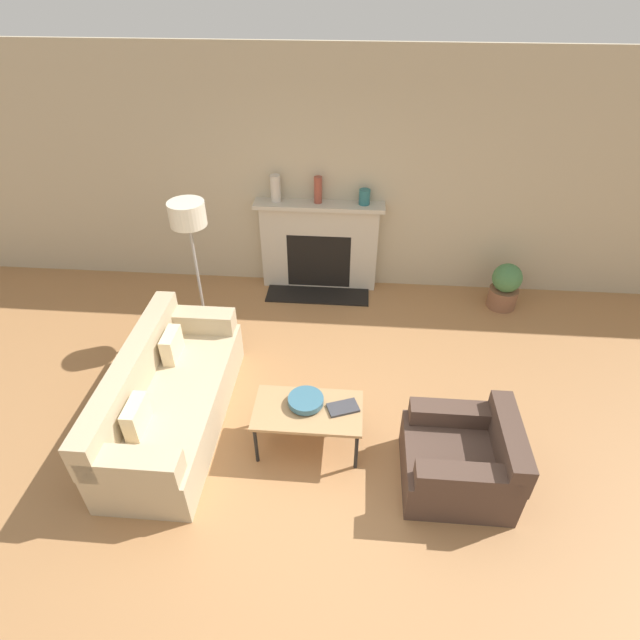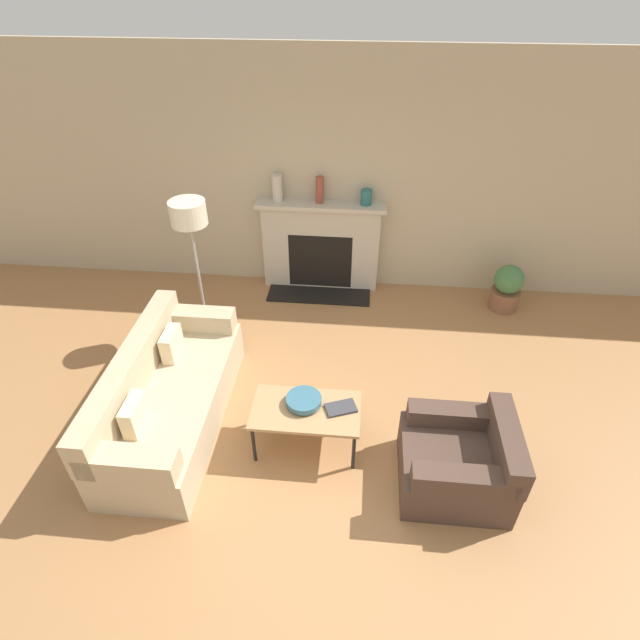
{
  "view_description": "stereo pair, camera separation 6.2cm",
  "coord_description": "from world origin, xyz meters",
  "views": [
    {
      "loc": [
        0.35,
        -2.63,
        3.68
      ],
      "look_at": [
        0.01,
        1.65,
        0.45
      ],
      "focal_mm": 28.0,
      "sensor_mm": 36.0,
      "label": 1
    },
    {
      "loc": [
        0.41,
        -2.62,
        3.68
      ],
      "look_at": [
        0.01,
        1.65,
        0.45
      ],
      "focal_mm": 28.0,
      "sensor_mm": 36.0,
      "label": 2
    }
  ],
  "objects": [
    {
      "name": "couch",
      "position": [
        -1.31,
        0.51,
        0.31
      ],
      "size": [
        0.85,
        2.05,
        0.82
      ],
      "rotation": [
        0.0,
        0.0,
        1.57
      ],
      "color": "tan",
      "rests_on": "ground_plane"
    },
    {
      "name": "book",
      "position": [
        0.31,
        0.38,
        0.47
      ],
      "size": [
        0.3,
        0.24,
        0.02
      ],
      "rotation": [
        0.0,
        0.0,
        0.36
      ],
      "color": "#38383D",
      "rests_on": "coffee_table"
    },
    {
      "name": "mantel_vase_left",
      "position": [
        -0.64,
        3.06,
        1.34
      ],
      "size": [
        0.12,
        0.12,
        0.33
      ],
      "color": "beige",
      "rests_on": "fireplace"
    },
    {
      "name": "fireplace",
      "position": [
        -0.11,
        3.04,
        0.57
      ],
      "size": [
        1.6,
        0.59,
        1.18
      ],
      "color": "beige",
      "rests_on": "ground_plane"
    },
    {
      "name": "wall_back",
      "position": [
        0.0,
        3.19,
        1.45
      ],
      "size": [
        18.0,
        0.06,
        2.9
      ],
      "color": "#BCAD8E",
      "rests_on": "ground_plane"
    },
    {
      "name": "coffee_table",
      "position": [
        0.01,
        0.35,
        0.42
      ],
      "size": [
        0.95,
        0.53,
        0.46
      ],
      "color": "tan",
      "rests_on": "ground_plane"
    },
    {
      "name": "bowl",
      "position": [
        -0.02,
        0.41,
        0.5
      ],
      "size": [
        0.31,
        0.31,
        0.08
      ],
      "color": "#38667A",
      "rests_on": "coffee_table"
    },
    {
      "name": "armchair_near",
      "position": [
        1.32,
        0.06,
        0.27
      ],
      "size": [
        0.89,
        0.83,
        0.69
      ],
      "rotation": [
        0.0,
        0.0,
        -1.57
      ],
      "color": "#4C382D",
      "rests_on": "ground_plane"
    },
    {
      "name": "ground_plane",
      "position": [
        0.0,
        0.0,
        0.0
      ],
      "size": [
        18.0,
        18.0,
        0.0
      ],
      "primitive_type": "plane",
      "color": "#A87547"
    },
    {
      "name": "potted_plant",
      "position": [
        2.23,
        2.74,
        0.3
      ],
      "size": [
        0.36,
        0.36,
        0.6
      ],
      "color": "brown",
      "rests_on": "ground_plane"
    },
    {
      "name": "floor_lamp",
      "position": [
        -1.34,
        1.85,
        1.35
      ],
      "size": [
        0.38,
        0.38,
        1.67
      ],
      "color": "gray",
      "rests_on": "ground_plane"
    },
    {
      "name": "mantel_vase_center_left",
      "position": [
        -0.13,
        3.06,
        1.34
      ],
      "size": [
        0.1,
        0.1,
        0.32
      ],
      "color": "brown",
      "rests_on": "fireplace"
    },
    {
      "name": "mantel_vase_center_right",
      "position": [
        0.43,
        3.06,
        1.27
      ],
      "size": [
        0.13,
        0.13,
        0.18
      ],
      "color": "#28666B",
      "rests_on": "fireplace"
    }
  ]
}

